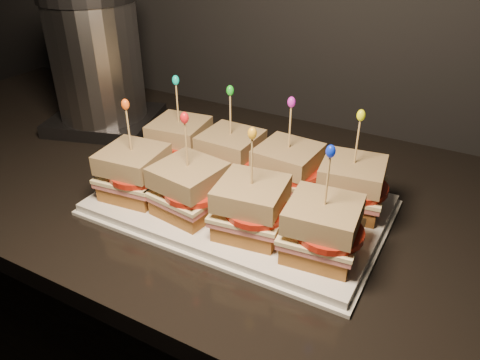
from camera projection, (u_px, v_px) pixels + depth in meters
The scene contains 62 objects.
granite_slab at pixel (462, 258), 0.67m from camera, with size 2.45×0.66×0.03m, color black.
platter at pixel (240, 205), 0.75m from camera, with size 0.44×0.27×0.02m, color white.
platter_rim at pixel (240, 208), 0.75m from camera, with size 0.45×0.28×0.01m, color white.
sandwich_0_bread_bot at pixel (181, 155), 0.85m from camera, with size 0.09×0.09×0.02m, color brown.
sandwich_0_ham at pixel (180, 147), 0.84m from camera, with size 0.10×0.09×0.01m, color #C75B5E.
sandwich_0_cheese at pixel (180, 144), 0.84m from camera, with size 0.10×0.10×0.01m, color beige.
sandwich_0_tomato at pixel (184, 143), 0.83m from camera, with size 0.09×0.09×0.01m, color #B62212.
sandwich_0_bread_top at pixel (179, 130), 0.82m from camera, with size 0.09×0.09×0.03m, color #4E260E.
sandwich_0_pick at pixel (177, 106), 0.80m from camera, with size 0.00×0.00×0.09m, color tan.
sandwich_0_frill at pixel (176, 80), 0.78m from camera, with size 0.01×0.01×0.02m, color #06CAB6.
sandwich_1_bread_bot at pixel (231, 169), 0.81m from camera, with size 0.09×0.09×0.02m, color brown.
sandwich_1_ham at pixel (231, 160), 0.80m from camera, with size 0.10×0.09×0.01m, color #C75B5E.
sandwich_1_cheese at pixel (231, 157), 0.79m from camera, with size 0.10×0.10×0.01m, color beige.
sandwich_1_tomato at pixel (235, 156), 0.78m from camera, with size 0.09×0.09×0.01m, color #B62212.
sandwich_1_bread_top at pixel (231, 142), 0.78m from camera, with size 0.09×0.09×0.03m, color #4E260E.
sandwich_1_pick at pixel (230, 117), 0.76m from camera, with size 0.00×0.00×0.09m, color tan.
sandwich_1_frill at pixel (230, 90), 0.74m from camera, with size 0.01×0.01×0.02m, color green.
sandwich_2_bread_bot at pixel (287, 184), 0.76m from camera, with size 0.09×0.09×0.02m, color brown.
sandwich_2_ham at pixel (287, 175), 0.76m from camera, with size 0.10×0.09×0.01m, color #C75B5E.
sandwich_2_cheese at pixel (287, 171), 0.75m from camera, with size 0.10×0.10×0.01m, color beige.
sandwich_2_tomato at pixel (293, 171), 0.74m from camera, with size 0.09×0.09×0.01m, color #B62212.
sandwich_2_bread_top at pixel (288, 156), 0.74m from camera, with size 0.09×0.09×0.03m, color #4E260E.
sandwich_2_pick at pixel (290, 130), 0.71m from camera, with size 0.00×0.00×0.09m, color tan.
sandwich_2_frill at pixel (291, 102), 0.69m from camera, with size 0.01×0.01×0.02m, color #C31EC1.
sandwich_3_bread_bot at pixel (349, 201), 0.72m from camera, with size 0.09×0.09×0.02m, color brown.
sandwich_3_ham at pixel (350, 192), 0.71m from camera, with size 0.10×0.09×0.01m, color #C75B5E.
sandwich_3_cheese at pixel (351, 188), 0.71m from camera, with size 0.10×0.10×0.01m, color beige.
sandwich_3_tomato at pixel (358, 187), 0.69m from camera, with size 0.09×0.09×0.01m, color #B62212.
sandwich_3_bread_top at pixel (353, 172), 0.69m from camera, with size 0.09×0.09×0.03m, color #4E260E.
sandwich_3_pick at pixel (357, 144), 0.67m from camera, with size 0.00×0.00×0.09m, color tan.
sandwich_3_frill at pixel (361, 115), 0.65m from camera, with size 0.01×0.01×0.02m, color #E7EF0D.
sandwich_4_bread_bot at pixel (136, 187), 0.76m from camera, with size 0.09×0.09×0.02m, color brown.
sandwich_4_ham at pixel (135, 178), 0.75m from camera, with size 0.10×0.09×0.01m, color #C75B5E.
sandwich_4_cheese at pixel (134, 174), 0.74m from camera, with size 0.10×0.10×0.01m, color beige.
sandwich_4_tomato at pixel (137, 174), 0.73m from camera, with size 0.09×0.09×0.01m, color #B62212.
sandwich_4_bread_top at pixel (132, 159), 0.73m from camera, with size 0.09×0.09×0.03m, color #4E260E.
sandwich_4_pick at pixel (129, 132), 0.71m from camera, with size 0.00×0.00×0.09m, color tan.
sandwich_4_frill at pixel (125, 104), 0.68m from camera, with size 0.01×0.01×0.02m, color #FC5B15.
sandwich_5_bread_bot at pixel (190, 204), 0.71m from camera, with size 0.09×0.09×0.02m, color brown.
sandwich_5_ham at pixel (189, 195), 0.70m from camera, with size 0.10×0.09×0.01m, color #C75B5E.
sandwich_5_cheese at pixel (189, 191), 0.70m from camera, with size 0.10×0.10×0.01m, color beige.
sandwich_5_tomato at pixel (193, 191), 0.69m from camera, with size 0.09×0.09×0.01m, color #B62212.
sandwich_5_bread_top at pixel (188, 175), 0.69m from camera, with size 0.09×0.09×0.03m, color #4E260E.
sandwich_5_pick at pixel (186, 147), 0.66m from camera, with size 0.00×0.00×0.09m, color tan.
sandwich_5_frill at pixel (184, 118), 0.64m from camera, with size 0.01×0.01×0.02m, color red.
sandwich_6_bread_bot at pixel (251, 223), 0.67m from camera, with size 0.09×0.09×0.02m, color brown.
sandwich_6_ham at pixel (251, 214), 0.66m from camera, with size 0.10×0.09×0.01m, color #C75B5E.
sandwich_6_cheese at pixel (251, 210), 0.66m from camera, with size 0.10×0.10×0.01m, color beige.
sandwich_6_tomato at pixel (257, 210), 0.64m from camera, with size 0.09×0.09×0.01m, color #B62212.
sandwich_6_bread_top at pixel (251, 193), 0.64m from camera, with size 0.09×0.09×0.03m, color #4E260E.
sandwich_6_pick at pixel (252, 164), 0.62m from camera, with size 0.00×0.00×0.09m, color tan.
sandwich_6_frill at pixel (252, 133), 0.60m from camera, with size 0.01×0.01×0.02m, color gold.
sandwich_7_bread_bot at pixel (320, 245), 0.62m from camera, with size 0.09×0.09×0.02m, color brown.
sandwich_7_ham at pixel (321, 236), 0.62m from camera, with size 0.10×0.09×0.01m, color #C75B5E.
sandwich_7_cheese at pixel (322, 231), 0.61m from camera, with size 0.10×0.10×0.01m, color beige.
sandwich_7_tomato at pixel (330, 232), 0.60m from camera, with size 0.09×0.09×0.01m, color #B62212.
sandwich_7_bread_top at pixel (324, 214), 0.60m from camera, with size 0.09×0.09×0.03m, color #4E260E.
sandwich_7_pick at pixel (327, 184), 0.58m from camera, with size 0.00×0.00×0.09m, color tan.
sandwich_7_frill at pixel (331, 151), 0.55m from camera, with size 0.01×0.01×0.02m, color #0B26D9.
appliance_base at pixel (106, 120), 1.03m from camera, with size 0.22×0.18×0.03m, color #262628.
appliance_body at pixel (97, 61), 0.96m from camera, with size 0.18×0.18×0.24m, color silver.
appliance at pixel (97, 63), 0.97m from camera, with size 0.22×0.18×0.28m, color silver, non-canonical shape.
Camera 1 is at (0.17, 1.07, 1.30)m, focal length 35.00 mm.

